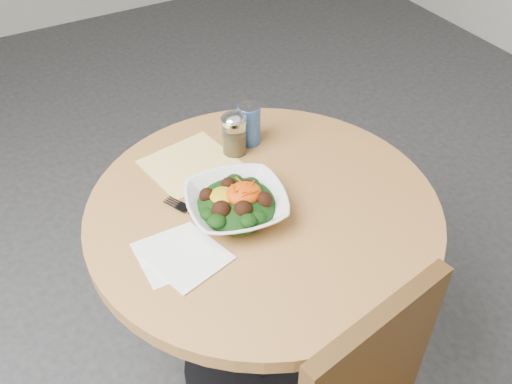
% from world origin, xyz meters
% --- Properties ---
extents(ground, '(6.00, 6.00, 0.00)m').
position_xyz_m(ground, '(0.00, 0.00, 0.00)').
color(ground, '#2C2C2F').
rests_on(ground, ground).
extents(table, '(0.90, 0.90, 0.75)m').
position_xyz_m(table, '(0.00, 0.00, 0.55)').
color(table, black).
rests_on(table, ground).
extents(cloth_napkin, '(0.26, 0.24, 0.00)m').
position_xyz_m(cloth_napkin, '(-0.09, 0.24, 0.75)').
color(cloth_napkin, '#E6AE0C').
rests_on(cloth_napkin, table).
extents(paper_napkins, '(0.20, 0.20, 0.00)m').
position_xyz_m(paper_napkins, '(-0.25, -0.06, 0.75)').
color(paper_napkins, white).
rests_on(paper_napkins, table).
extents(salad_bowl, '(0.29, 0.29, 0.09)m').
position_xyz_m(salad_bowl, '(-0.07, 0.01, 0.78)').
color(salad_bowl, white).
rests_on(salad_bowl, table).
extents(fork, '(0.11, 0.21, 0.00)m').
position_xyz_m(fork, '(-0.16, 0.05, 0.76)').
color(fork, black).
rests_on(fork, table).
extents(spice_shaker, '(0.07, 0.07, 0.13)m').
position_xyz_m(spice_shaker, '(0.04, 0.23, 0.81)').
color(spice_shaker, silver).
rests_on(spice_shaker, table).
extents(beverage_can, '(0.06, 0.06, 0.12)m').
position_xyz_m(beverage_can, '(0.10, 0.26, 0.81)').
color(beverage_can, navy).
rests_on(beverage_can, table).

